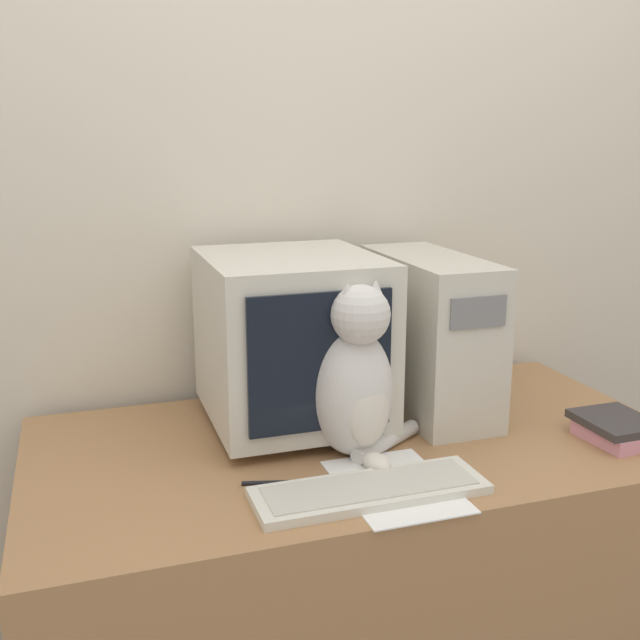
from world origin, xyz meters
name	(u,v)px	position (x,y,z in m)	size (l,w,h in m)	color
wall_back	(300,205)	(0.00, 0.82, 1.25)	(7.00, 0.05, 2.50)	beige
desk	(356,589)	(0.00, 0.38, 0.38)	(1.45, 0.76, 0.77)	#9E7047
crt_monitor	(291,339)	(-0.11, 0.52, 0.97)	(0.38, 0.43, 0.40)	beige
computer_tower	(429,333)	(0.24, 0.52, 0.96)	(0.19, 0.46, 0.38)	beige
keyboard	(370,490)	(-0.08, 0.12, 0.78)	(0.45, 0.15, 0.02)	silver
cat	(355,382)	(-0.04, 0.31, 0.93)	(0.28, 0.24, 0.38)	silver
book_stack	(617,429)	(0.55, 0.19, 0.79)	(0.15, 0.17, 0.05)	pink
pen	(280,482)	(-0.23, 0.22, 0.77)	(0.15, 0.05, 0.01)	black
paper_sheet	(395,486)	(-0.02, 0.14, 0.77)	(0.21, 0.30, 0.00)	white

